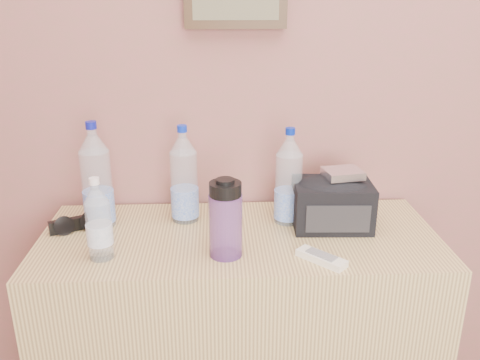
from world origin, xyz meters
name	(u,v)px	position (x,y,z in m)	size (l,w,h in m)	color
dresser	(240,337)	(-0.41, 1.74, 0.36)	(1.15, 0.48, 0.72)	tan
pet_large_a	(97,181)	(-0.82, 1.83, 0.86)	(0.09, 0.09, 0.32)	silver
pet_large_b	(184,179)	(-0.57, 1.86, 0.85)	(0.08, 0.08, 0.30)	#AACDDC
pet_large_c	(289,181)	(-0.26, 1.83, 0.85)	(0.08, 0.08, 0.29)	#ABC3D1
pet_small	(99,223)	(-0.78, 1.63, 0.82)	(0.06, 0.06, 0.22)	silver
nalgene_bottle	(226,218)	(-0.45, 1.62, 0.82)	(0.09, 0.09, 0.22)	#683A90
sunglasses	(76,224)	(-0.89, 1.80, 0.74)	(0.15, 0.06, 0.04)	black
ac_remote	(321,258)	(-0.20, 1.58, 0.73)	(0.14, 0.04, 0.02)	white
toiletry_bag	(332,202)	(-0.13, 1.79, 0.79)	(0.23, 0.16, 0.15)	black
foil_packet	(343,173)	(-0.11, 1.79, 0.88)	(0.11, 0.09, 0.02)	silver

